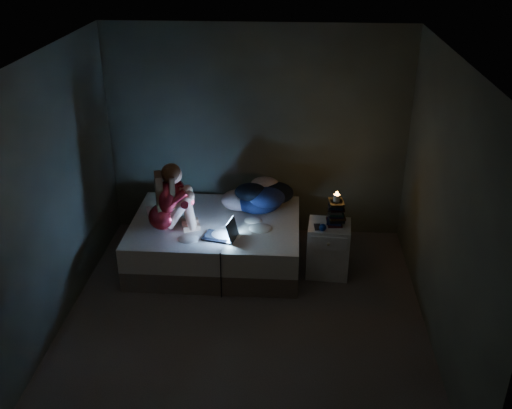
# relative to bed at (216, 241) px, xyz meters

# --- Properties ---
(floor) EXTENTS (3.60, 3.80, 0.02)m
(floor) POSITION_rel_bed_xyz_m (0.42, -1.10, -0.27)
(floor) COLOR #403B37
(floor) RESTS_ON ground
(ceiling) EXTENTS (3.60, 3.80, 0.02)m
(ceiling) POSITION_rel_bed_xyz_m (0.42, -1.10, 2.35)
(ceiling) COLOR silver
(ceiling) RESTS_ON ground
(wall_back) EXTENTS (3.60, 0.02, 2.60)m
(wall_back) POSITION_rel_bed_xyz_m (0.42, 0.81, 1.04)
(wall_back) COLOR #343730
(wall_back) RESTS_ON ground
(wall_front) EXTENTS (3.60, 0.02, 2.60)m
(wall_front) POSITION_rel_bed_xyz_m (0.42, -3.01, 1.04)
(wall_front) COLOR #343730
(wall_front) RESTS_ON ground
(wall_left) EXTENTS (0.02, 3.80, 2.60)m
(wall_left) POSITION_rel_bed_xyz_m (-1.39, -1.10, 1.04)
(wall_left) COLOR #343730
(wall_left) RESTS_ON ground
(wall_right) EXTENTS (0.02, 3.80, 2.60)m
(wall_right) POSITION_rel_bed_xyz_m (2.23, -1.10, 1.04)
(wall_right) COLOR #343730
(wall_right) RESTS_ON ground
(bed) EXTENTS (1.90, 1.43, 0.52)m
(bed) POSITION_rel_bed_xyz_m (0.00, 0.00, 0.00)
(bed) COLOR beige
(bed) RESTS_ON ground
(pillow) EXTENTS (0.42, 0.30, 0.12)m
(pillow) POSITION_rel_bed_xyz_m (-0.60, 0.23, 0.32)
(pillow) COLOR silver
(pillow) RESTS_ON bed
(woman) EXTENTS (0.56, 0.45, 0.78)m
(woman) POSITION_rel_bed_xyz_m (-0.54, -0.24, 0.65)
(woman) COLOR #710909
(woman) RESTS_ON bed
(laptop) EXTENTS (0.39, 0.32, 0.25)m
(laptop) POSITION_rel_bed_xyz_m (0.09, -0.38, 0.38)
(laptop) COLOR black
(laptop) RESTS_ON bed
(clothes_pile) EXTENTS (0.77, 0.71, 0.37)m
(clothes_pile) POSITION_rel_bed_xyz_m (0.46, 0.33, 0.45)
(clothes_pile) COLOR #0E163F
(clothes_pile) RESTS_ON bed
(nightstand) EXTENTS (0.49, 0.44, 0.61)m
(nightstand) POSITION_rel_bed_xyz_m (1.28, -0.16, 0.04)
(nightstand) COLOR beige
(nightstand) RESTS_ON ground
(book_stack) EXTENTS (0.19, 0.25, 0.29)m
(book_stack) POSITION_rel_bed_xyz_m (1.34, -0.13, 0.50)
(book_stack) COLOR black
(book_stack) RESTS_ON nightstand
(candle) EXTENTS (0.07, 0.07, 0.08)m
(candle) POSITION_rel_bed_xyz_m (1.34, -0.13, 0.68)
(candle) COLOR beige
(candle) RESTS_ON book_stack
(phone) EXTENTS (0.09, 0.15, 0.01)m
(phone) POSITION_rel_bed_xyz_m (1.16, -0.25, 0.36)
(phone) COLOR black
(phone) RESTS_ON nightstand
(blue_orb) EXTENTS (0.08, 0.08, 0.08)m
(blue_orb) POSITION_rel_bed_xyz_m (1.21, -0.32, 0.39)
(blue_orb) COLOR navy
(blue_orb) RESTS_ON nightstand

